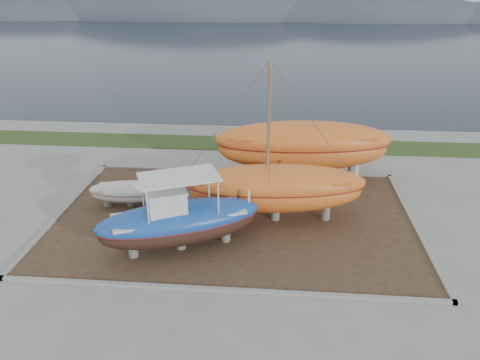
# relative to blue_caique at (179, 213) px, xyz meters

# --- Properties ---
(ground) EXTENTS (140.00, 140.00, 0.00)m
(ground) POSITION_rel_blue_caique_xyz_m (2.15, -0.86, -1.85)
(ground) COLOR gray
(ground) RESTS_ON ground
(dirt_patch) EXTENTS (18.00, 12.00, 0.06)m
(dirt_patch) POSITION_rel_blue_caique_xyz_m (2.15, 3.14, -1.82)
(dirt_patch) COLOR #422D1E
(dirt_patch) RESTS_ON ground
(curb_frame) EXTENTS (18.60, 12.60, 0.15)m
(curb_frame) POSITION_rel_blue_caique_xyz_m (2.15, 3.14, -1.78)
(curb_frame) COLOR gray
(curb_frame) RESTS_ON ground
(grass_strip) EXTENTS (44.00, 3.00, 0.08)m
(grass_strip) POSITION_rel_blue_caique_xyz_m (2.15, 14.64, -1.81)
(grass_strip) COLOR #284219
(grass_strip) RESTS_ON ground
(sea) EXTENTS (260.00, 100.00, 0.04)m
(sea) POSITION_rel_blue_caique_xyz_m (2.15, 69.14, -1.85)
(sea) COLOR #182130
(sea) RESTS_ON ground
(mountain_ridge) EXTENTS (200.00, 36.00, 20.00)m
(mountain_ridge) POSITION_rel_blue_caique_xyz_m (2.15, 124.14, -1.85)
(mountain_ridge) COLOR #333D49
(mountain_ridge) RESTS_ON ground
(blue_caique) EXTENTS (7.75, 5.06, 3.58)m
(blue_caique) POSITION_rel_blue_caique_xyz_m (0.00, 0.00, 0.00)
(blue_caique) COLOR #1B4EAC
(blue_caique) RESTS_ON dirt_patch
(white_dinghy) EXTENTS (4.45, 2.02, 1.30)m
(white_dinghy) POSITION_rel_blue_caique_xyz_m (-3.60, 4.07, -1.14)
(white_dinghy) COLOR silver
(white_dinghy) RESTS_ON dirt_patch
(orange_sailboat) EXTENTS (9.15, 3.49, 8.03)m
(orange_sailboat) POSITION_rel_blue_caique_xyz_m (4.27, 3.13, 2.22)
(orange_sailboat) COLOR orange
(orange_sailboat) RESTS_ON dirt_patch
(orange_bare_hull) EXTENTS (10.84, 4.13, 3.47)m
(orange_bare_hull) POSITION_rel_blue_caique_xyz_m (5.79, 8.62, -0.05)
(orange_bare_hull) COLOR orange
(orange_bare_hull) RESTS_ON dirt_patch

